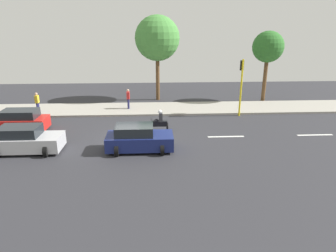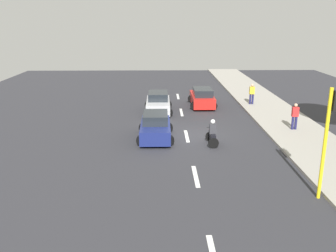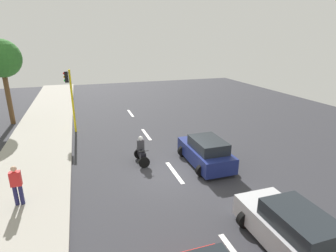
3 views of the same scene
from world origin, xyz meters
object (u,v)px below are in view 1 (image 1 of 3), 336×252
Objects in this scene: car_red at (17,121)px; motorcycle at (159,122)px; car_dark_blue at (139,139)px; pedestrian_near_signal at (128,98)px; pedestrian_by_tree at (37,102)px; car_silver at (25,140)px; street_tree_south at (268,47)px; street_tree_center at (157,38)px; traffic_light_corner at (241,79)px.

car_red is 2.68× the size of motorcycle.
motorcycle is (3.24, -1.26, -0.07)m from car_dark_blue.
pedestrian_by_tree is (-1.01, 7.25, 0.00)m from pedestrian_near_signal.
car_red is 1.07× the size of car_dark_blue.
car_silver is 1.03× the size of car_dark_blue.
street_tree_south is at bearing -68.83° from car_red.
pedestrian_near_signal is at bearing -54.72° from car_red.
traffic_light_corner is at bearing -132.04° from street_tree_center.
traffic_light_corner is at bearing -61.79° from motorcycle.
street_tree_center reaches higher than car_red.
street_tree_center is (3.76, -2.60, 4.75)m from pedestrian_near_signal.
car_dark_blue is at bearing 134.88° from street_tree_south.
street_tree_south is (2.62, -12.71, 3.97)m from pedestrian_near_signal.
traffic_light_corner is (-2.05, -9.05, 1.87)m from pedestrian_near_signal.
motorcycle is at bearing 118.21° from traffic_light_corner.
motorcycle reaches higher than car_red.
car_silver is 7.95m from pedestrian_by_tree.
car_silver is 0.50× the size of street_tree_center.
street_tree_south is (-1.14, -10.10, -0.77)m from street_tree_center.
car_dark_blue is 3.48m from motorcycle.
pedestrian_by_tree is 16.43m from traffic_light_corner.
motorcycle is at bearing -155.88° from pedestrian_near_signal.
traffic_light_corner is at bearing -65.08° from car_silver.
motorcycle is (-0.48, -9.68, -0.07)m from car_red.
car_red is 0.52× the size of street_tree_center.
pedestrian_near_signal is 0.21× the size of street_tree_center.
car_silver is 2.34× the size of pedestrian_near_signal.
street_tree_center reaches higher than pedestrian_near_signal.
street_tree_center is (12.45, -7.84, 5.10)m from car_silver.
traffic_light_corner reaches higher than pedestrian_near_signal.
street_tree_south is at bearing -96.45° from street_tree_center.
street_tree_center is at bearing -64.18° from pedestrian_by_tree.
car_silver is 10.15m from pedestrian_near_signal.
car_dark_blue is 0.48× the size of street_tree_center.
traffic_light_corner reaches higher than car_silver.
car_dark_blue is 0.85× the size of traffic_light_corner.
pedestrian_near_signal is at bearing 101.64° from street_tree_south.
street_tree_center reaches higher than pedestrian_by_tree.
pedestrian_near_signal is (8.69, -5.24, 0.35)m from car_silver.
street_tree_south reaches higher than pedestrian_near_signal.
car_red is 2.43× the size of pedestrian_by_tree.
traffic_light_corner reaches higher than car_dark_blue.
car_red is 1.04× the size of car_silver.
pedestrian_by_tree is at bearing 14.65° from car_silver.
pedestrian_near_signal is 0.26× the size of street_tree_south.
car_silver is 6.47m from car_dark_blue.
car_red is 2.43× the size of pedestrian_near_signal.
car_silver is (-3.60, -1.95, -0.00)m from car_red.
motorcycle is 10.76m from pedestrian_by_tree.
car_dark_blue is 0.59× the size of street_tree_south.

